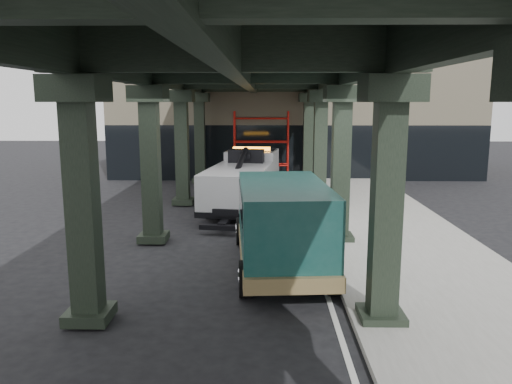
# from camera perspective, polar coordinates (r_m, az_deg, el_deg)

# --- Properties ---
(ground) EXTENTS (90.00, 90.00, 0.00)m
(ground) POSITION_cam_1_polar(r_m,az_deg,el_deg) (14.35, 0.13, -8.04)
(ground) COLOR black
(ground) RESTS_ON ground
(sidewalk) EXTENTS (5.00, 40.00, 0.15)m
(sidewalk) POSITION_cam_1_polar(r_m,az_deg,el_deg) (16.79, 15.86, -5.44)
(sidewalk) COLOR gray
(sidewalk) RESTS_ON ground
(lane_stripe) EXTENTS (0.12, 38.00, 0.01)m
(lane_stripe) POSITION_cam_1_polar(r_m,az_deg,el_deg) (16.32, 6.25, -5.80)
(lane_stripe) COLOR silver
(lane_stripe) RESTS_ON ground
(viaduct) EXTENTS (7.40, 32.00, 6.40)m
(viaduct) POSITION_cam_1_polar(r_m,az_deg,el_deg) (15.66, -1.25, 13.75)
(viaduct) COLOR black
(viaduct) RESTS_ON ground
(building) EXTENTS (22.00, 10.00, 8.00)m
(building) POSITION_cam_1_polar(r_m,az_deg,el_deg) (33.67, 4.14, 9.36)
(building) COLOR #C6B793
(building) RESTS_ON ground
(scaffolding) EXTENTS (3.08, 0.88, 4.00)m
(scaffolding) POSITION_cam_1_polar(r_m,az_deg,el_deg) (28.37, 0.61, 5.40)
(scaffolding) COLOR red
(scaffolding) RESTS_ON ground
(tow_truck) EXTENTS (3.22, 8.16, 2.61)m
(tow_truck) POSITION_cam_1_polar(r_m,az_deg,el_deg) (21.37, -1.25, 1.55)
(tow_truck) COLOR black
(tow_truck) RESTS_ON ground
(towed_van) EXTENTS (2.76, 6.13, 2.42)m
(towed_van) POSITION_cam_1_polar(r_m,az_deg,el_deg) (13.44, 2.94, -3.53)
(towed_van) COLOR #113F3A
(towed_van) RESTS_ON ground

